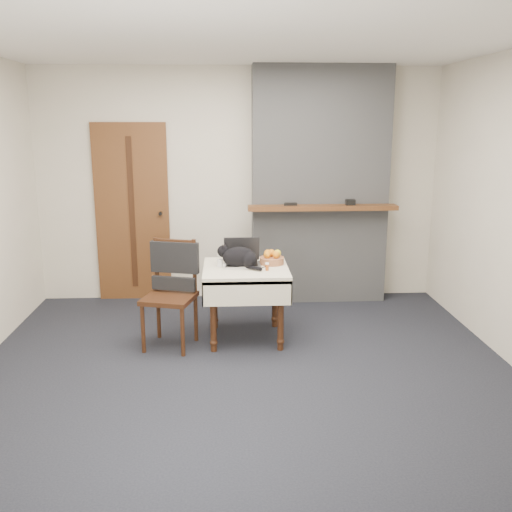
{
  "coord_description": "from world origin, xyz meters",
  "views": [
    {
      "loc": [
        -0.15,
        -4.45,
        2.02
      ],
      "look_at": [
        0.12,
        0.59,
        0.81
      ],
      "focal_mm": 40.0,
      "sensor_mm": 36.0,
      "label": 1
    }
  ],
  "objects_px": {
    "door": "(132,213)",
    "side_table": "(246,279)",
    "chair": "(172,278)",
    "cream_jar": "(220,263)",
    "cat": "(240,257)",
    "laptop": "(242,258)",
    "fruit_basket": "(272,258)",
    "pill_bottle": "(267,267)"
  },
  "relations": [
    {
      "from": "laptop",
      "to": "pill_bottle",
      "type": "bearing_deg",
      "value": -46.93
    },
    {
      "from": "cream_jar",
      "to": "fruit_basket",
      "type": "distance_m",
      "value": 0.49
    },
    {
      "from": "fruit_basket",
      "to": "side_table",
      "type": "bearing_deg",
      "value": -157.69
    },
    {
      "from": "fruit_basket",
      "to": "door",
      "type": "bearing_deg",
      "value": 140.36
    },
    {
      "from": "cream_jar",
      "to": "chair",
      "type": "bearing_deg",
      "value": -167.65
    },
    {
      "from": "pill_bottle",
      "to": "laptop",
      "type": "bearing_deg",
      "value": 134.31
    },
    {
      "from": "side_table",
      "to": "pill_bottle",
      "type": "height_order",
      "value": "pill_bottle"
    },
    {
      "from": "cat",
      "to": "chair",
      "type": "distance_m",
      "value": 0.64
    },
    {
      "from": "cat",
      "to": "chair",
      "type": "bearing_deg",
      "value": -156.73
    },
    {
      "from": "side_table",
      "to": "cream_jar",
      "type": "bearing_deg",
      "value": 173.98
    },
    {
      "from": "door",
      "to": "cream_jar",
      "type": "xyz_separation_m",
      "value": [
        0.99,
        -1.3,
        -0.27
      ]
    },
    {
      "from": "door",
      "to": "chair",
      "type": "height_order",
      "value": "door"
    },
    {
      "from": "side_table",
      "to": "laptop",
      "type": "distance_m",
      "value": 0.2
    },
    {
      "from": "cat",
      "to": "fruit_basket",
      "type": "relative_size",
      "value": 1.83
    },
    {
      "from": "cream_jar",
      "to": "pill_bottle",
      "type": "xyz_separation_m",
      "value": [
        0.43,
        -0.16,
        0.0
      ]
    },
    {
      "from": "door",
      "to": "pill_bottle",
      "type": "distance_m",
      "value": 2.06
    },
    {
      "from": "fruit_basket",
      "to": "cream_jar",
      "type": "bearing_deg",
      "value": -170.93
    },
    {
      "from": "cat",
      "to": "cream_jar",
      "type": "relative_size",
      "value": 6.1
    },
    {
      "from": "chair",
      "to": "cream_jar",
      "type": "bearing_deg",
      "value": 27.67
    },
    {
      "from": "cream_jar",
      "to": "fruit_basket",
      "type": "xyz_separation_m",
      "value": [
        0.49,
        0.08,
        0.02
      ]
    },
    {
      "from": "chair",
      "to": "cat",
      "type": "bearing_deg",
      "value": 20.14
    },
    {
      "from": "cat",
      "to": "chair",
      "type": "height_order",
      "value": "chair"
    },
    {
      "from": "laptop",
      "to": "chair",
      "type": "xyz_separation_m",
      "value": [
        -0.64,
        -0.16,
        -0.14
      ]
    },
    {
      "from": "chair",
      "to": "pill_bottle",
      "type": "bearing_deg",
      "value": 10.81
    },
    {
      "from": "cat",
      "to": "fruit_basket",
      "type": "bearing_deg",
      "value": 40.13
    },
    {
      "from": "side_table",
      "to": "chair",
      "type": "xyz_separation_m",
      "value": [
        -0.67,
        -0.07,
        0.03
      ]
    },
    {
      "from": "laptop",
      "to": "cat",
      "type": "height_order",
      "value": "laptop"
    },
    {
      "from": "fruit_basket",
      "to": "chair",
      "type": "height_order",
      "value": "chair"
    },
    {
      "from": "laptop",
      "to": "chair",
      "type": "distance_m",
      "value": 0.67
    },
    {
      "from": "side_table",
      "to": "chair",
      "type": "relative_size",
      "value": 0.8
    },
    {
      "from": "side_table",
      "to": "laptop",
      "type": "xyz_separation_m",
      "value": [
        -0.03,
        0.09,
        0.17
      ]
    },
    {
      "from": "door",
      "to": "side_table",
      "type": "distance_m",
      "value": 1.86
    },
    {
      "from": "laptop",
      "to": "fruit_basket",
      "type": "relative_size",
      "value": 1.49
    },
    {
      "from": "door",
      "to": "laptop",
      "type": "height_order",
      "value": "door"
    },
    {
      "from": "cream_jar",
      "to": "chair",
      "type": "distance_m",
      "value": 0.46
    },
    {
      "from": "pill_bottle",
      "to": "fruit_basket",
      "type": "relative_size",
      "value": 0.31
    },
    {
      "from": "laptop",
      "to": "cat",
      "type": "xyz_separation_m",
      "value": [
        -0.02,
        -0.1,
        0.03
      ]
    },
    {
      "from": "laptop",
      "to": "cream_jar",
      "type": "distance_m",
      "value": 0.22
    },
    {
      "from": "pill_bottle",
      "to": "cream_jar",
      "type": "bearing_deg",
      "value": 159.09
    },
    {
      "from": "door",
      "to": "side_table",
      "type": "height_order",
      "value": "door"
    },
    {
      "from": "door",
      "to": "fruit_basket",
      "type": "bearing_deg",
      "value": -39.64
    },
    {
      "from": "laptop",
      "to": "pill_bottle",
      "type": "distance_m",
      "value": 0.31
    }
  ]
}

